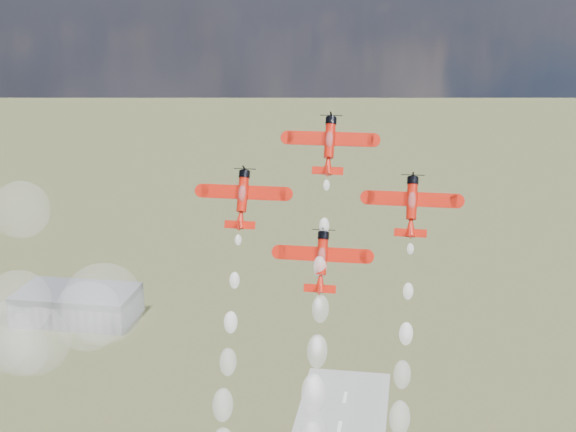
% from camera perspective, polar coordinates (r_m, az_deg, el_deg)
% --- Properties ---
extents(hangar, '(50.00, 28.00, 13.00)m').
position_cam_1_polar(hangar, '(357.67, -14.76, -6.11)').
color(hangar, gray).
rests_on(hangar, ground).
extents(plane_lead, '(13.73, 7.07, 9.03)m').
position_cam_1_polar(plane_lead, '(127.68, 2.97, 5.16)').
color(plane_lead, red).
rests_on(plane_lead, ground).
extents(plane_left, '(13.73, 7.07, 9.03)m').
position_cam_1_polar(plane_left, '(127.48, -3.26, 1.33)').
color(plane_left, red).
rests_on(plane_left, ground).
extents(plane_right, '(13.73, 7.07, 9.03)m').
position_cam_1_polar(plane_right, '(124.66, 8.79, 0.81)').
color(plane_right, red).
rests_on(plane_right, ground).
extents(plane_slot, '(13.73, 7.07, 9.03)m').
position_cam_1_polar(plane_slot, '(123.73, 2.42, -3.14)').
color(plane_slot, red).
rests_on(plane_slot, ground).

